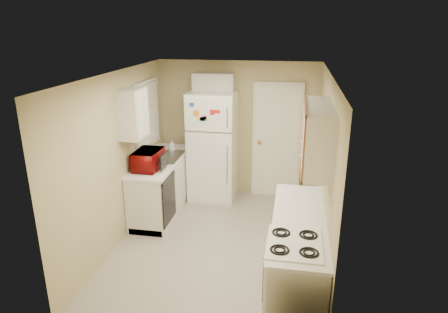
# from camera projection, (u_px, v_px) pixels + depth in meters

# --- Properties ---
(floor) EXTENTS (3.80, 3.80, 0.00)m
(floor) POSITION_uv_depth(u_px,v_px,m) (218.00, 243.00, 5.73)
(floor) COLOR #BEB4A9
(floor) RESTS_ON ground
(ceiling) EXTENTS (3.80, 3.80, 0.00)m
(ceiling) POSITION_uv_depth(u_px,v_px,m) (217.00, 74.00, 4.96)
(ceiling) COLOR white
(ceiling) RESTS_ON floor
(wall_left) EXTENTS (3.80, 3.80, 0.00)m
(wall_left) POSITION_uv_depth(u_px,v_px,m) (119.00, 159.00, 5.58)
(wall_left) COLOR tan
(wall_left) RESTS_ON floor
(wall_right) EXTENTS (3.80, 3.80, 0.00)m
(wall_right) POSITION_uv_depth(u_px,v_px,m) (324.00, 171.00, 5.11)
(wall_right) COLOR tan
(wall_right) RESTS_ON floor
(wall_back) EXTENTS (2.80, 2.80, 0.00)m
(wall_back) POSITION_uv_depth(u_px,v_px,m) (238.00, 129.00, 7.12)
(wall_back) COLOR tan
(wall_back) RESTS_ON floor
(wall_front) EXTENTS (2.80, 2.80, 0.00)m
(wall_front) POSITION_uv_depth(u_px,v_px,m) (177.00, 235.00, 3.57)
(wall_front) COLOR tan
(wall_front) RESTS_ON floor
(left_counter) EXTENTS (0.60, 1.80, 0.90)m
(left_counter) POSITION_uv_depth(u_px,v_px,m) (163.00, 185.00, 6.61)
(left_counter) COLOR silver
(left_counter) RESTS_ON floor
(dishwasher) EXTENTS (0.03, 0.58, 0.72)m
(dishwasher) POSITION_uv_depth(u_px,v_px,m) (169.00, 199.00, 5.99)
(dishwasher) COLOR black
(dishwasher) RESTS_ON floor
(sink) EXTENTS (0.54, 0.74, 0.16)m
(sink) POSITION_uv_depth(u_px,v_px,m) (165.00, 159.00, 6.62)
(sink) COLOR gray
(sink) RESTS_ON left_counter
(microwave) EXTENTS (0.53, 0.30, 0.35)m
(microwave) POSITION_uv_depth(u_px,v_px,m) (148.00, 160.00, 6.00)
(microwave) COLOR #970D0B
(microwave) RESTS_ON left_counter
(soap_bottle) EXTENTS (0.10, 0.10, 0.19)m
(soap_bottle) POSITION_uv_depth(u_px,v_px,m) (172.00, 145.00, 6.91)
(soap_bottle) COLOR white
(soap_bottle) RESTS_ON left_counter
(window_blinds) EXTENTS (0.10, 0.98, 1.08)m
(window_blinds) POSITION_uv_depth(u_px,v_px,m) (147.00, 115.00, 6.43)
(window_blinds) COLOR silver
(window_blinds) RESTS_ON wall_left
(upper_cabinet_left) EXTENTS (0.30, 0.45, 0.70)m
(upper_cabinet_left) POSITION_uv_depth(u_px,v_px,m) (132.00, 114.00, 5.57)
(upper_cabinet_left) COLOR silver
(upper_cabinet_left) RESTS_ON wall_left
(refrigerator) EXTENTS (0.80, 0.78, 1.91)m
(refrigerator) POSITION_uv_depth(u_px,v_px,m) (213.00, 146.00, 6.96)
(refrigerator) COLOR white
(refrigerator) RESTS_ON floor
(cabinet_over_fridge) EXTENTS (0.70, 0.30, 0.40)m
(cabinet_over_fridge) POSITION_uv_depth(u_px,v_px,m) (214.00, 85.00, 6.79)
(cabinet_over_fridge) COLOR silver
(cabinet_over_fridge) RESTS_ON wall_back
(interior_door) EXTENTS (0.86, 0.06, 2.08)m
(interior_door) POSITION_uv_depth(u_px,v_px,m) (277.00, 141.00, 7.02)
(interior_door) COLOR white
(interior_door) RESTS_ON floor
(right_counter) EXTENTS (0.60, 2.00, 0.90)m
(right_counter) POSITION_uv_depth(u_px,v_px,m) (297.00, 254.00, 4.66)
(right_counter) COLOR silver
(right_counter) RESTS_ON floor
(stove) EXTENTS (0.56, 0.69, 0.83)m
(stove) POSITION_uv_depth(u_px,v_px,m) (292.00, 285.00, 4.16)
(stove) COLOR white
(stove) RESTS_ON floor
(upper_cabinet_right) EXTENTS (0.30, 1.20, 0.70)m
(upper_cabinet_right) POSITION_uv_depth(u_px,v_px,m) (318.00, 136.00, 4.48)
(upper_cabinet_right) COLOR silver
(upper_cabinet_right) RESTS_ON wall_right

